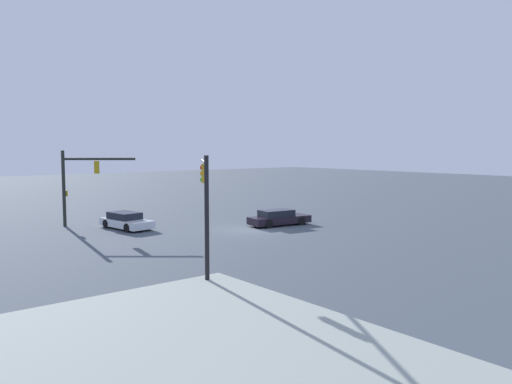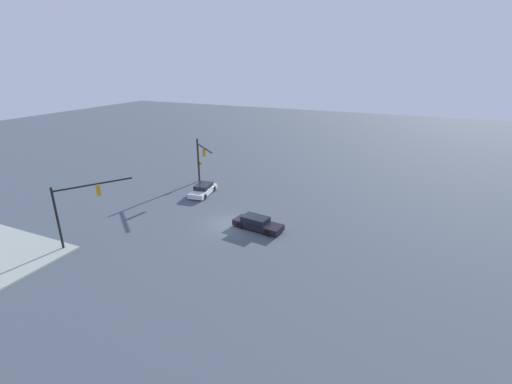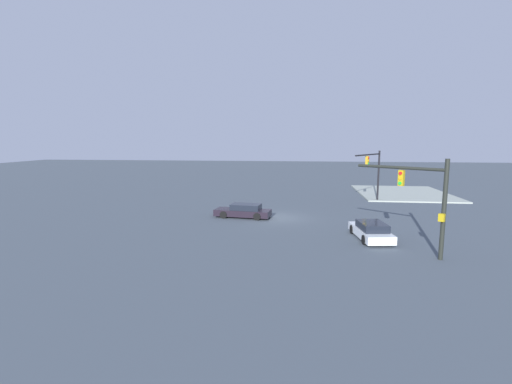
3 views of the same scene
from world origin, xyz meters
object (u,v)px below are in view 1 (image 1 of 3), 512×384
at_px(traffic_signal_opposite_side, 205,191).
at_px(sedan_car_waiting_far, 126,221).
at_px(sedan_car_approaching, 279,218).
at_px(traffic_signal_near_corner, 78,178).

xyz_separation_m(traffic_signal_opposite_side, sedan_car_waiting_far, (-14.90, 2.87, -3.36)).
distance_m(traffic_signal_opposite_side, sedan_car_waiting_far, 15.54).
xyz_separation_m(sedan_car_approaching, sedan_car_waiting_far, (-5.90, -9.78, 0.00)).
height_order(traffic_signal_near_corner, sedan_car_approaching, traffic_signal_near_corner).
bearing_deg(sedan_car_waiting_far, traffic_signal_opposite_side, -19.03).
height_order(sedan_car_approaching, sedan_car_waiting_far, same).
relative_size(sedan_car_approaching, sedan_car_waiting_far, 1.07).
xyz_separation_m(traffic_signal_near_corner, sedan_car_approaching, (9.21, 12.03, -3.13)).
height_order(traffic_signal_near_corner, traffic_signal_opposite_side, traffic_signal_near_corner).
distance_m(traffic_signal_near_corner, sedan_car_approaching, 15.47).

